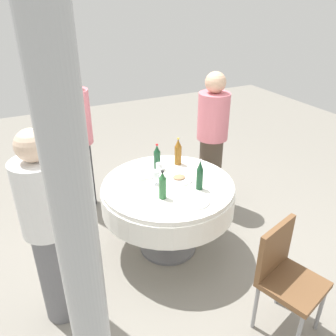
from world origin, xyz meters
TOP-DOWN VIEW (x-y plane):
  - ground_plane at (0.00, 0.00)m, footprint 10.00×10.00m
  - dining_table at (0.00, 0.00)m, footprint 1.24×1.24m
  - bottle_dark_green_left at (-0.04, -0.32)m, footprint 0.07×0.07m
  - bottle_amber_front at (-0.27, -0.31)m, footprint 0.07×0.07m
  - bottle_green_rear at (0.15, 0.20)m, footprint 0.06×0.06m
  - bottle_dark_green_west at (-0.21, 0.21)m, footprint 0.06×0.06m
  - wine_glass_west at (0.02, -0.14)m, footprint 0.06×0.06m
  - wine_glass_outer at (0.11, -0.04)m, footprint 0.06×0.06m
  - plate_east at (-0.12, -0.02)m, footprint 0.25×0.25m
  - plate_south at (-0.06, 0.38)m, footprint 0.26×0.26m
  - knife_front at (0.46, -0.12)m, footprint 0.18×0.03m
  - knife_rear at (0.37, 0.25)m, footprint 0.15×0.13m
  - folded_napkin at (0.18, -0.23)m, footprint 0.19×0.19m
  - person_left at (-0.80, -0.51)m, footprint 0.34×0.34m
  - person_front at (0.55, -1.14)m, footprint 0.34×0.34m
  - person_rear at (1.10, 0.34)m, footprint 0.34×0.34m
  - chair_right at (-0.36, 1.16)m, footprint 0.50×0.50m

SIDE VIEW (x-z plane):
  - ground_plane at x=0.00m, z-range 0.00..0.00m
  - chair_right at x=-0.36m, z-range 0.08..0.95m
  - dining_table at x=0.00m, z-range 0.22..0.96m
  - knife_front at x=0.46m, z-range 0.74..0.74m
  - knife_rear at x=0.37m, z-range 0.74..0.74m
  - plate_south at x=-0.06m, z-range 0.74..0.76m
  - plate_east at x=-0.12m, z-range 0.73..0.77m
  - folded_napkin at x=0.18m, z-range 0.74..0.76m
  - person_rear at x=1.10m, z-range 0.04..1.61m
  - person_left at x=-0.80m, z-range 0.04..1.62m
  - wine_glass_outer at x=0.11m, z-range 0.77..0.90m
  - wine_glass_west at x=0.02m, z-range 0.77..0.92m
  - person_front at x=0.55m, z-range 0.04..1.67m
  - bottle_dark_green_left at x=-0.04m, z-range 0.73..0.99m
  - bottle_green_rear at x=0.15m, z-range 0.73..0.99m
  - bottle_amber_front at x=-0.27m, z-range 0.73..1.01m
  - bottle_dark_green_west at x=-0.21m, z-range 0.73..1.02m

